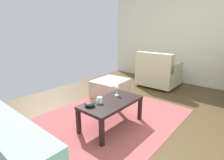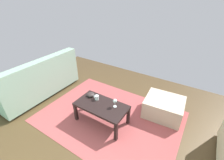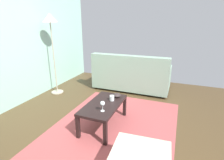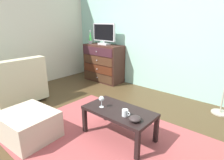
{
  "view_description": "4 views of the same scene",
  "coord_description": "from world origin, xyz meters",
  "px_view_note": "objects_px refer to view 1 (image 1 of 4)",
  "views": [
    {
      "loc": [
        2.03,
        1.49,
        1.39
      ],
      "look_at": [
        0.13,
        -0.12,
        0.66
      ],
      "focal_mm": 28.32,
      "sensor_mm": 36.0,
      "label": 1
    },
    {
      "loc": [
        -1.04,
        1.66,
        2.15
      ],
      "look_at": [
        0.11,
        -0.14,
        0.89
      ],
      "focal_mm": 24.72,
      "sensor_mm": 36.0,
      "label": 2
    },
    {
      "loc": [
        -2.04,
        -1.08,
        1.63
      ],
      "look_at": [
        0.22,
        -0.18,
        0.82
      ],
      "focal_mm": 28.14,
      "sensor_mm": 36.0,
      "label": 3
    },
    {
      "loc": [
        1.63,
        -1.77,
        1.51
      ],
      "look_at": [
        0.01,
        0.12,
        0.72
      ],
      "focal_mm": 30.34,
      "sensor_mm": 36.0,
      "label": 4
    }
  ],
  "objects_px": {
    "mug": "(99,100)",
    "wine_glass": "(117,88)",
    "coffee_table": "(111,104)",
    "armchair": "(158,73)",
    "bowl_decorative": "(90,104)",
    "ottoman": "(111,88)"
  },
  "relations": [
    {
      "from": "mug",
      "to": "bowl_decorative",
      "type": "relative_size",
      "value": 0.8
    },
    {
      "from": "wine_glass",
      "to": "ottoman",
      "type": "height_order",
      "value": "wine_glass"
    },
    {
      "from": "mug",
      "to": "ottoman",
      "type": "bearing_deg",
      "value": -146.25
    },
    {
      "from": "coffee_table",
      "to": "bowl_decorative",
      "type": "relative_size",
      "value": 6.52
    },
    {
      "from": "wine_glass",
      "to": "mug",
      "type": "distance_m",
      "value": 0.4
    },
    {
      "from": "coffee_table",
      "to": "mug",
      "type": "height_order",
      "value": "mug"
    },
    {
      "from": "wine_glass",
      "to": "armchair",
      "type": "distance_m",
      "value": 1.97
    },
    {
      "from": "coffee_table",
      "to": "armchair",
      "type": "distance_m",
      "value": 2.21
    },
    {
      "from": "mug",
      "to": "ottoman",
      "type": "height_order",
      "value": "mug"
    },
    {
      "from": "bowl_decorative",
      "to": "coffee_table",
      "type": "bearing_deg",
      "value": 161.73
    },
    {
      "from": "armchair",
      "to": "bowl_decorative",
      "type": "bearing_deg",
      "value": 5.71
    },
    {
      "from": "bowl_decorative",
      "to": "armchair",
      "type": "height_order",
      "value": "armchair"
    },
    {
      "from": "mug",
      "to": "bowl_decorative",
      "type": "distance_m",
      "value": 0.16
    },
    {
      "from": "coffee_table",
      "to": "mug",
      "type": "relative_size",
      "value": 8.16
    },
    {
      "from": "mug",
      "to": "armchair",
      "type": "distance_m",
      "value": 2.36
    },
    {
      "from": "mug",
      "to": "wine_glass",
      "type": "bearing_deg",
      "value": -178.94
    },
    {
      "from": "mug",
      "to": "armchair",
      "type": "bearing_deg",
      "value": -173.3
    },
    {
      "from": "ottoman",
      "to": "armchair",
      "type": "bearing_deg",
      "value": 161.07
    },
    {
      "from": "wine_glass",
      "to": "mug",
      "type": "height_order",
      "value": "wine_glass"
    },
    {
      "from": "coffee_table",
      "to": "bowl_decorative",
      "type": "bearing_deg",
      "value": -18.27
    },
    {
      "from": "mug",
      "to": "coffee_table",
      "type": "bearing_deg",
      "value": 153.12
    },
    {
      "from": "coffee_table",
      "to": "wine_glass",
      "type": "relative_size",
      "value": 5.93
    }
  ]
}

